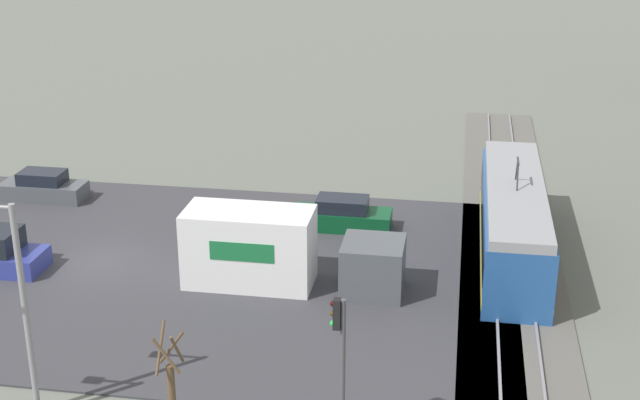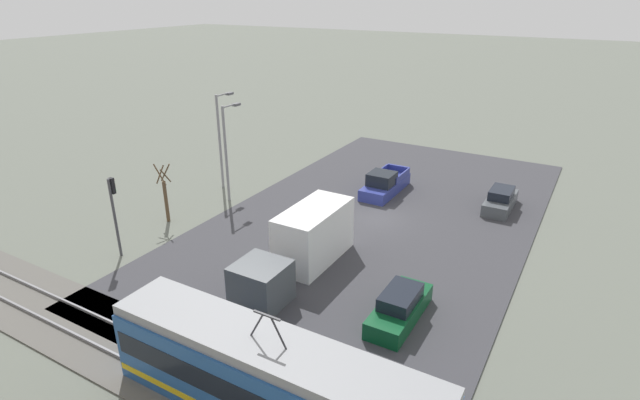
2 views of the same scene
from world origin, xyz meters
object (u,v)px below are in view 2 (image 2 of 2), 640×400
traffic_light_pole (114,206)px  street_lamp_near_crossing (221,134)px  sedan_car_0 (500,200)px  light_rail_tram (270,381)px  street_lamp_mid_block (227,146)px  pickup_truck (385,184)px  box_truck (302,245)px  sedan_car_1 (400,307)px  street_tree (165,196)px

traffic_light_pole → street_lamp_near_crossing: size_ratio=0.66×
sedan_car_0 → traffic_light_pole: 25.91m
light_rail_tram → street_lamp_mid_block: bearing=-46.7°
sedan_car_0 → pickup_truck: bearing=-171.3°
pickup_truck → street_lamp_near_crossing: street_lamp_near_crossing is taller
light_rail_tram → street_lamp_mid_block: 21.73m
street_lamp_near_crossing → pickup_truck: bearing=-156.8°
pickup_truck → street_lamp_mid_block: (9.64, 6.90, 3.43)m
box_truck → traffic_light_pole: 11.14m
light_rail_tram → street_lamp_mid_block: street_lamp_mid_block is taller
street_lamp_mid_block → sedan_car_1: bearing=155.0°
pickup_truck → street_lamp_mid_block: size_ratio=0.78×
box_truck → sedan_car_1: (-6.53, 1.73, -0.84)m
traffic_light_pole → street_tree: size_ratio=1.18×
street_lamp_near_crossing → street_lamp_mid_block: size_ratio=1.04×
sedan_car_1 → pickup_truck: bearing=115.7°
light_rail_tram → box_truck: bearing=-64.4°
sedan_car_0 → sedan_car_1: 16.05m
sedan_car_0 → street_lamp_near_crossing: bearing=-162.6°
sedan_car_1 → traffic_light_pole: size_ratio=0.96×
box_truck → sedan_car_0: box_truck is taller
street_lamp_near_crossing → street_lamp_mid_block: (-2.14, 1.84, -0.15)m
pickup_truck → sedan_car_0: (-8.46, -1.30, -0.06)m
pickup_truck → sedan_car_1: size_ratio=1.19×
traffic_light_pole → street_lamp_mid_block: (-0.09, -10.08, 1.00)m
pickup_truck → sedan_car_0: size_ratio=1.27×
box_truck → traffic_light_pole: bearing=21.4°
sedan_car_0 → street_tree: street_tree is taller
light_rail_tram → street_lamp_near_crossing: size_ratio=1.74×
street_lamp_near_crossing → street_lamp_mid_block: bearing=139.3°
box_truck → sedan_car_0: (-7.92, -14.26, -0.86)m
box_truck → sedan_car_1: box_truck is taller
sedan_car_1 → street_lamp_mid_block: bearing=155.0°
box_truck → street_tree: street_tree is taller
traffic_light_pole → street_tree: (1.13, -4.85, -1.30)m
traffic_light_pole → street_lamp_near_crossing: 12.16m
light_rail_tram → sedan_car_0: size_ratio=2.96×
street_tree → traffic_light_pole: bearing=103.1°
box_truck → street_tree: size_ratio=2.18×
pickup_truck → street_tree: bearing=48.2°
sedan_car_1 → street_tree: 18.13m
street_tree → pickup_truck: bearing=-131.8°
light_rail_tram → street_tree: bearing=-33.2°
traffic_light_pole → sedan_car_1: bearing=-172.2°
box_truck → street_lamp_mid_block: street_lamp_mid_block is taller
sedan_car_0 → traffic_light_pole: bearing=-134.8°
box_truck → street_lamp_mid_block: bearing=-30.8°
sedan_car_0 → traffic_light_pole: traffic_light_pole is taller
sedan_car_1 → street_lamp_near_crossing: size_ratio=0.63×
sedan_car_1 → street_lamp_mid_block: street_lamp_mid_block is taller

